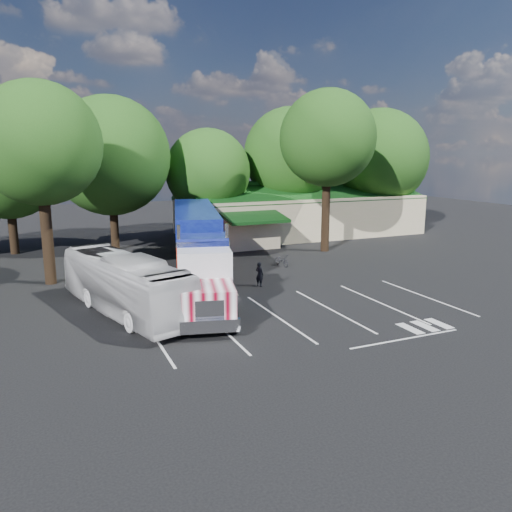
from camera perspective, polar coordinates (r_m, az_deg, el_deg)
name	(u,v)px	position (r m, az deg, el deg)	size (l,w,h in m)	color
ground	(236,289)	(31.04, -2.31, -3.79)	(120.00, 120.00, 0.00)	black
event_hall	(297,213)	(52.22, 4.73, 4.95)	(24.20, 14.12, 5.55)	beige
tree_row_b	(7,168)	(45.80, -26.59, 9.03)	(8.40, 8.40, 11.35)	black
tree_row_c	(110,156)	(44.50, -16.31, 10.90)	(10.00, 10.00, 13.05)	black
tree_row_d	(208,172)	(47.79, -5.51, 9.58)	(8.00, 8.00, 10.60)	black
tree_row_e	(291,155)	(51.70, 4.00, 11.42)	(9.60, 9.60, 12.90)	black
tree_row_f	(379,158)	(56.03, 13.87, 10.83)	(10.40, 10.40, 13.00)	black
tree_near_left	(39,144)	(33.94, -23.52, 11.64)	(7.60, 7.60, 12.65)	black
tree_near_right	(328,139)	(42.70, 8.20, 13.15)	(8.00, 8.00, 13.50)	black
semi_truck	(197,239)	(33.72, -6.75, 1.96)	(8.08, 22.15, 4.64)	black
woman	(260,274)	(31.43, 0.40, -2.10)	(0.57, 0.38, 1.57)	black
bicycle	(282,260)	(37.27, 2.97, -0.46)	(0.60, 1.71, 0.90)	black
tour_bus	(125,284)	(26.97, -14.73, -3.14)	(2.60, 11.10, 3.09)	silver
silver_sedan	(300,233)	(48.29, 5.00, 2.59)	(1.48, 4.24, 1.40)	#93969A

